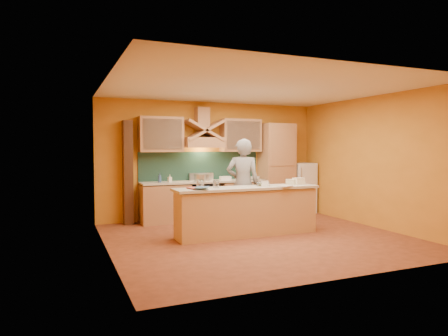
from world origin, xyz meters
name	(u,v)px	position (x,y,z in m)	size (l,w,h in m)	color
floor	(259,238)	(0.00, 0.00, 0.00)	(5.50, 5.00, 0.01)	brown
ceiling	(260,88)	(0.00, 0.00, 2.80)	(5.50, 5.00, 0.01)	white
wall_back	(212,160)	(0.00, 2.50, 1.40)	(5.50, 0.02, 2.80)	orange
wall_front	(350,171)	(0.00, -2.50, 1.40)	(5.50, 0.02, 2.80)	orange
wall_left	(107,167)	(-2.75, 0.00, 1.40)	(0.02, 5.00, 2.80)	orange
wall_right	(374,162)	(2.75, 0.00, 1.40)	(0.02, 5.00, 2.80)	orange
base_cabinet_left	(165,204)	(-1.25, 2.20, 0.43)	(1.10, 0.60, 0.86)	tan
base_cabinet_right	(241,199)	(0.65, 2.20, 0.43)	(1.10, 0.60, 0.86)	tan
counter_top	(204,182)	(-0.30, 2.20, 0.90)	(3.00, 0.62, 0.04)	beige
stove	(204,201)	(-0.30, 2.20, 0.45)	(0.60, 0.58, 0.90)	black
backsplash	(200,166)	(-0.30, 2.48, 1.25)	(3.00, 0.03, 0.70)	#17342D
range_hood	(203,143)	(-0.30, 2.25, 1.82)	(0.92, 0.50, 0.24)	tan
hood_chimney	(202,118)	(-0.30, 2.35, 2.40)	(0.30, 0.30, 0.50)	tan
upper_cabinet_left	(161,134)	(-1.30, 2.33, 2.00)	(1.00, 0.35, 0.80)	tan
upper_cabinet_right	(241,135)	(0.70, 2.33, 2.00)	(1.00, 0.35, 0.80)	tan
pantry_column	(277,169)	(1.65, 2.20, 1.15)	(0.80, 0.60, 2.30)	tan
fridge	(301,188)	(2.40, 2.20, 0.65)	(0.58, 0.60, 1.30)	white
trim_column_left	(128,172)	(-2.05, 2.35, 1.15)	(0.20, 0.30, 2.30)	#472816
island_body	(247,213)	(-0.10, 0.30, 0.44)	(2.80, 0.55, 0.88)	tan
island_top	(247,188)	(-0.10, 0.30, 0.92)	(2.90, 0.62, 0.05)	beige
person	(243,184)	(0.07, 0.87, 0.94)	(0.69, 0.45, 1.88)	gray
pot_large	(200,178)	(-0.46, 2.07, 0.99)	(0.26, 0.26, 0.18)	silver
pot_small	(206,178)	(-0.23, 2.26, 0.97)	(0.18, 0.18, 0.13)	#ACADB3
soap_bottle_a	(170,178)	(-1.15, 2.12, 1.01)	(0.08, 0.08, 0.17)	white
soap_bottle_b	(160,178)	(-1.38, 2.15, 1.03)	(0.08, 0.08, 0.22)	#2F4D83
bowl_back	(255,178)	(0.97, 2.06, 0.96)	(0.23, 0.23, 0.07)	silver
dish_rack	(225,178)	(0.24, 2.20, 0.96)	(0.25, 0.19, 0.09)	white
book_lower	(190,188)	(-1.27, 0.31, 0.96)	(0.21, 0.28, 0.03)	#B84C42
book_upper	(196,188)	(-1.18, 0.22, 0.98)	(0.24, 0.33, 0.02)	#3A5B80
jar_large	(200,184)	(-1.01, 0.45, 1.02)	(0.14, 0.14, 0.15)	white
jar_small	(216,184)	(-0.73, 0.34, 1.02)	(0.11, 0.11, 0.14)	silver
kitchen_scale	(265,183)	(0.27, 0.28, 1.00)	(0.13, 0.13, 0.11)	white
mixing_bowl	(263,184)	(0.28, 0.38, 0.98)	(0.27, 0.27, 0.07)	silver
cloth	(285,186)	(0.60, 0.05, 0.95)	(0.26, 0.20, 0.02)	#C3ABA1
grocery_bag_a	(299,181)	(1.10, 0.35, 1.01)	(0.21, 0.17, 0.14)	beige
grocery_bag_b	(290,182)	(0.93, 0.41, 1.00)	(0.17, 0.13, 0.11)	beige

